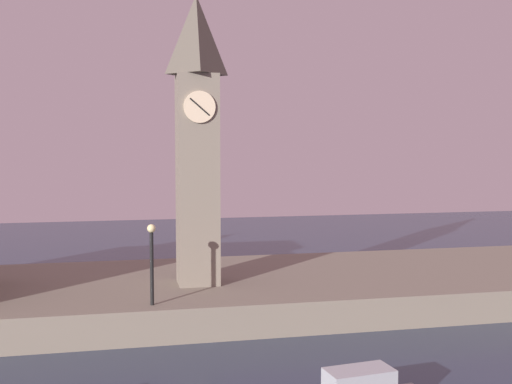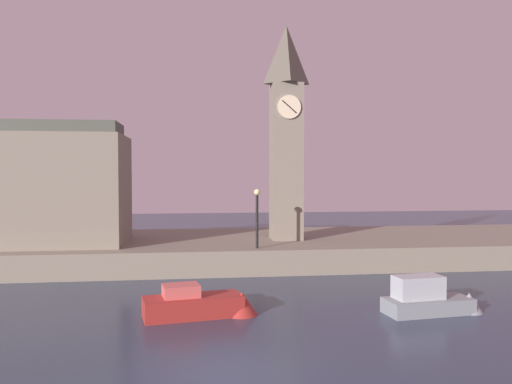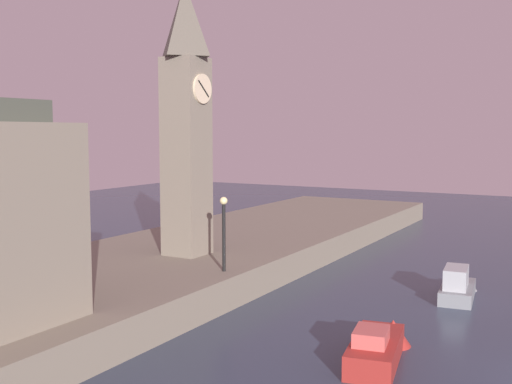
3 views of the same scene
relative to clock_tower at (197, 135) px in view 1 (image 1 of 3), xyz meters
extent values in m
cube|color=slate|center=(-5.27, 1.16, -8.09)|extent=(70.00, 12.00, 1.50)
cube|color=slate|center=(0.00, 0.00, -2.20)|extent=(1.98, 1.98, 10.27)
cylinder|color=beige|center=(0.00, -1.05, 1.31)|extent=(1.51, 0.12, 1.51)
cube|color=black|center=(0.00, -1.12, 1.31)|extent=(0.95, 0.04, 0.83)
pyramid|color=#554E43|center=(0.00, 0.00, 4.85)|extent=(2.18, 2.18, 3.84)
cylinder|color=black|center=(-2.44, -3.85, -5.78)|extent=(0.16, 0.16, 3.12)
sphere|color=#F2E099|center=(-2.44, -3.85, -4.03)|extent=(0.36, 0.36, 0.36)
camera|label=1|loc=(-3.58, -29.98, -0.65)|focal=42.96mm
camera|label=2|loc=(-6.24, -33.85, -2.83)|focal=36.36mm
camera|label=3|loc=(-26.13, -19.01, -0.85)|focal=43.08mm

